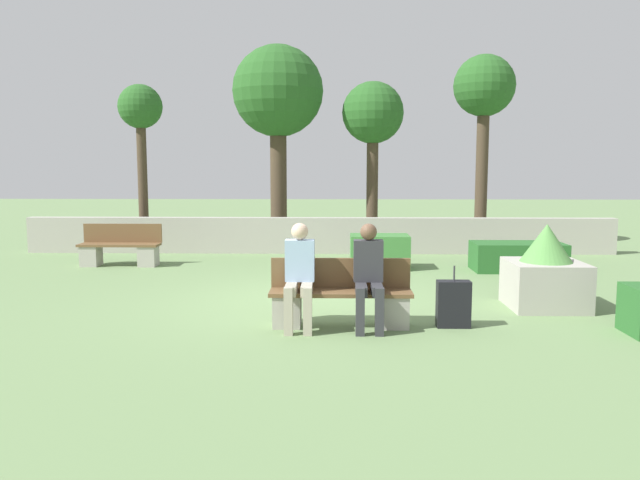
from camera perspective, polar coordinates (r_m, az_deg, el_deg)
ground_plane at (r=9.83m, az=-0.87°, el=-5.56°), size 60.00×60.00×0.00m
perimeter_wall at (r=15.07m, az=-0.08°, el=0.42°), size 14.16×0.30×0.86m
bench_front at (r=8.25m, az=1.90°, el=-5.54°), size 1.87×0.48×0.87m
bench_left_side at (r=13.83m, az=-17.81°, el=-0.89°), size 1.68×0.49×0.87m
person_seated_man at (r=8.05m, az=-1.90°, el=-2.79°), size 0.38×0.64×1.37m
person_seated_woman at (r=8.05m, az=4.47°, el=-2.84°), size 0.38×0.64×1.36m
hedge_block_near_right at (r=13.17m, az=17.62°, el=-1.46°), size 1.80×0.90×0.57m
hedge_block_mid_left at (r=12.88m, az=5.47°, el=-1.07°), size 1.20×0.76×0.69m
planter_corner_left at (r=9.84m, az=19.91°, el=-2.83°), size 1.07×1.07×1.25m
suitcase at (r=8.37m, az=12.10°, el=-5.74°), size 0.43×0.21×0.81m
tree_leftmost at (r=16.71m, az=-16.09°, el=10.82°), size 1.11×1.11×4.15m
tree_center_left at (r=16.81m, az=-3.87°, el=13.08°), size 2.39×2.39×5.25m
tree_center_right at (r=16.73m, az=4.86°, el=11.11°), size 1.62×1.62×4.30m
tree_rightmost at (r=17.19m, az=14.77°, el=12.85°), size 1.60×1.60×4.98m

